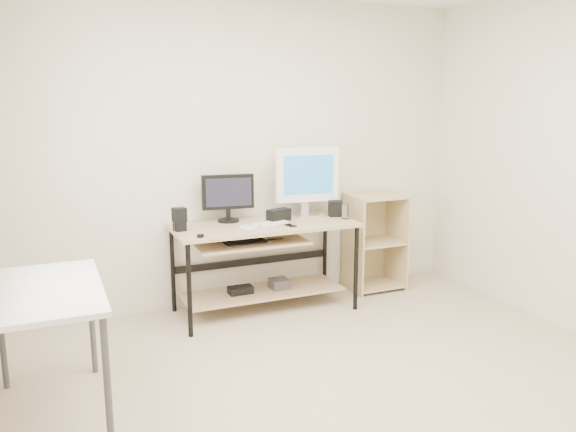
% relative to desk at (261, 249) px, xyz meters
% --- Properties ---
extents(room, '(4.01, 4.01, 2.62)m').
position_rel_desk_xyz_m(room, '(-0.11, -1.62, 0.78)').
color(room, '#BCAA90').
rests_on(room, ground).
extents(desk, '(1.50, 0.65, 0.75)m').
position_rel_desk_xyz_m(desk, '(0.00, 0.00, 0.00)').
color(desk, tan).
rests_on(desk, ground).
extents(side_table, '(0.60, 1.00, 0.75)m').
position_rel_desk_xyz_m(side_table, '(-1.65, -1.06, 0.13)').
color(side_table, white).
rests_on(side_table, ground).
extents(shelf_unit, '(0.50, 0.40, 0.90)m').
position_rel_desk_xyz_m(shelf_unit, '(1.18, 0.16, -0.09)').
color(shelf_unit, tan).
rests_on(shelf_unit, ground).
extents(black_monitor, '(0.43, 0.18, 0.40)m').
position_rel_desk_xyz_m(black_monitor, '(-0.22, 0.19, 0.44)').
color(black_monitor, black).
rests_on(black_monitor, desk).
extents(white_imac, '(0.56, 0.18, 0.60)m').
position_rel_desk_xyz_m(white_imac, '(0.48, 0.14, 0.56)').
color(white_imac, silver).
rests_on(white_imac, desk).
extents(keyboard, '(0.43, 0.25, 0.01)m').
position_rel_desk_xyz_m(keyboard, '(0.00, -0.05, 0.22)').
color(keyboard, white).
rests_on(keyboard, desk).
extents(mouse, '(0.11, 0.14, 0.04)m').
position_rel_desk_xyz_m(mouse, '(-0.09, -0.10, 0.23)').
color(mouse, '#B7B7BC').
rests_on(mouse, desk).
extents(center_speaker, '(0.22, 0.15, 0.10)m').
position_rel_desk_xyz_m(center_speaker, '(0.17, 0.04, 0.26)').
color(center_speaker, black).
rests_on(center_speaker, desk).
extents(speaker_left, '(0.11, 0.11, 0.18)m').
position_rel_desk_xyz_m(speaker_left, '(-0.67, 0.01, 0.31)').
color(speaker_left, black).
rests_on(speaker_left, desk).
extents(speaker_right, '(0.14, 0.14, 0.14)m').
position_rel_desk_xyz_m(speaker_right, '(0.71, 0.04, 0.28)').
color(speaker_right, black).
rests_on(speaker_right, desk).
extents(audio_controller, '(0.09, 0.06, 0.18)m').
position_rel_desk_xyz_m(audio_controller, '(-0.67, 0.03, 0.30)').
color(audio_controller, black).
rests_on(audio_controller, desk).
extents(volume_puck, '(0.06, 0.06, 0.02)m').
position_rel_desk_xyz_m(volume_puck, '(-0.58, -0.26, 0.22)').
color(volume_puck, black).
rests_on(volume_puck, desk).
extents(smartphone, '(0.07, 0.11, 0.01)m').
position_rel_desk_xyz_m(smartphone, '(0.19, -0.17, 0.22)').
color(smartphone, black).
rests_on(smartphone, desk).
extents(coaster, '(0.08, 0.08, 0.01)m').
position_rel_desk_xyz_m(coaster, '(0.73, -0.11, 0.21)').
color(coaster, olive).
rests_on(coaster, desk).
extents(drinking_glass, '(0.06, 0.06, 0.12)m').
position_rel_desk_xyz_m(drinking_glass, '(0.73, -0.11, 0.28)').
color(drinking_glass, white).
rests_on(drinking_glass, coaster).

